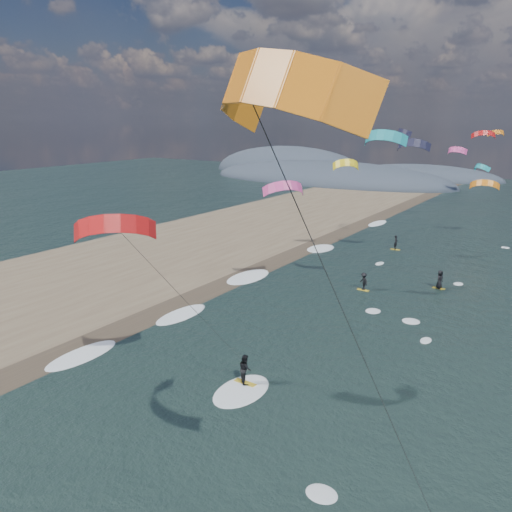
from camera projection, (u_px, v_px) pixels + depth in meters
The scene contains 9 objects.
ground at pixel (124, 469), 22.35m from camera, with size 260.00×260.00×0.00m, color black.
sand_strip at pixel (25, 299), 43.32m from camera, with size 26.00×240.00×0.00m, color brown.
wet_sand_strip at pixel (118, 331), 36.81m from camera, with size 3.00×240.00×0.00m, color #382D23.
coastal_hills at pixel (322, 177), 132.58m from camera, with size 80.00×41.00×15.00m.
kitesurfer_near_a at pixel (294, 209), 11.30m from camera, with size 8.11×9.33×16.89m.
kitesurfer_near_b at pixel (157, 278), 25.42m from camera, with size 7.11×9.31×11.54m.
far_kitesurfers at pixel (396, 271), 48.14m from camera, with size 9.20×16.77×1.74m.
bg_kite_field at pixel (442, 151), 63.54m from camera, with size 13.48×71.75×8.12m.
shoreline_surf at pixel (174, 314), 39.95m from camera, with size 2.40×79.40×0.11m.
Camera 1 is at (15.56, -12.36, 15.19)m, focal length 35.00 mm.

